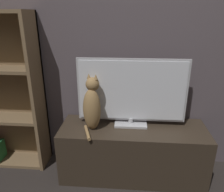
# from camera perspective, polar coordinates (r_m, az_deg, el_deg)

# --- Properties ---
(wall_back) EXTENTS (4.80, 0.05, 2.60)m
(wall_back) POSITION_cam_1_polar(r_m,az_deg,el_deg) (2.02, 6.30, 16.09)
(wall_back) COLOR #564C51
(wall_back) RESTS_ON ground_plane
(tv_stand) EXTENTS (1.32, 0.45, 0.50)m
(tv_stand) POSITION_cam_1_polar(r_m,az_deg,el_deg) (2.12, 5.34, -14.15)
(tv_stand) COLOR #33281E
(tv_stand) RESTS_ON ground_plane
(tv) EXTENTS (0.96, 0.18, 0.61)m
(tv) POSITION_cam_1_polar(r_m,az_deg,el_deg) (1.92, 5.18, 0.90)
(tv) COLOR #B7B7BC
(tv) RESTS_ON tv_stand
(cat) EXTENTS (0.19, 0.31, 0.50)m
(cat) POSITION_cam_1_polar(r_m,az_deg,el_deg) (1.88, -5.22, -2.59)
(cat) COLOR #997547
(cat) RESTS_ON tv_stand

